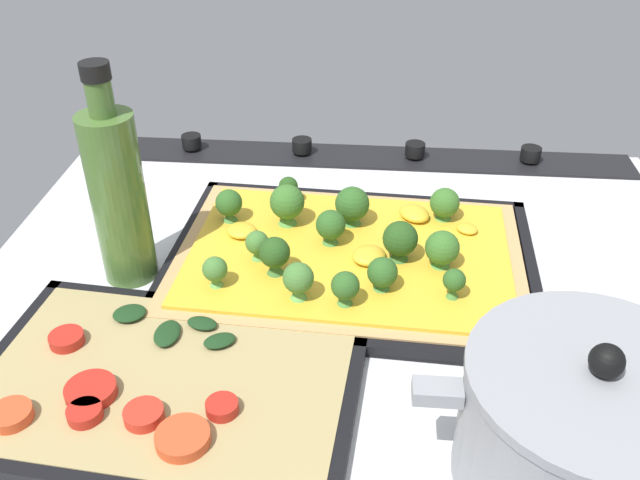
% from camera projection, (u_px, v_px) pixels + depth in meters
% --- Properties ---
extents(ground_plane, '(0.80, 0.69, 0.03)m').
position_uv_depth(ground_plane, '(346.00, 302.00, 0.73)').
color(ground_plane, silver).
extents(stove_control_panel, '(0.77, 0.07, 0.03)m').
position_uv_depth(stove_control_panel, '(358.00, 155.00, 0.97)').
color(stove_control_panel, black).
rests_on(stove_control_panel, ground_plane).
extents(baking_tray_front, '(0.41, 0.31, 0.01)m').
position_uv_depth(baking_tray_front, '(351.00, 263.00, 0.76)').
color(baking_tray_front, black).
rests_on(baking_tray_front, ground_plane).
extents(broccoli_pizza, '(0.39, 0.28, 0.06)m').
position_uv_depth(broccoli_pizza, '(349.00, 249.00, 0.75)').
color(broccoli_pizza, tan).
rests_on(broccoli_pizza, baking_tray_front).
extents(baking_tray_back, '(0.35, 0.26, 0.01)m').
position_uv_depth(baking_tray_back, '(167.00, 386.00, 0.60)').
color(baking_tray_back, black).
rests_on(baking_tray_back, ground_plane).
extents(veggie_pizza_back, '(0.33, 0.23, 0.02)m').
position_uv_depth(veggie_pizza_back, '(160.00, 382.00, 0.59)').
color(veggie_pizza_back, tan).
rests_on(veggie_pizza_back, baking_tray_back).
extents(cooking_pot, '(0.25, 0.18, 0.13)m').
position_uv_depth(cooking_pot, '(586.00, 429.00, 0.49)').
color(cooking_pot, gray).
rests_on(cooking_pot, ground_plane).
extents(oil_bottle, '(0.06, 0.06, 0.24)m').
position_uv_depth(oil_bottle, '(118.00, 194.00, 0.69)').
color(oil_bottle, '#476B2D').
rests_on(oil_bottle, ground_plane).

